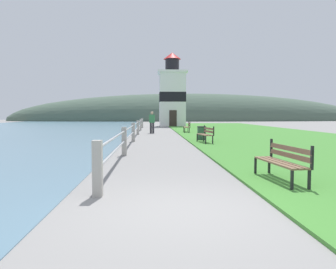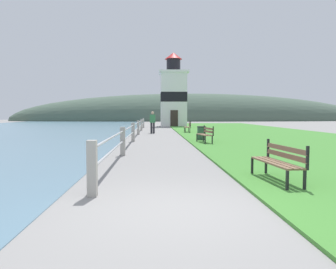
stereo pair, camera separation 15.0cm
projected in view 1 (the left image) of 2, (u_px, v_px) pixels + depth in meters
name	position (u px, v px, depth m)	size (l,w,h in m)	color
ground_plane	(181.00, 211.00, 5.35)	(160.00, 160.00, 0.00)	gray
grass_verge	(260.00, 135.00, 24.31)	(12.00, 55.94, 0.06)	#428433
seawall_railing	(136.00, 128.00, 21.52)	(0.18, 30.88, 1.08)	#A8A399
park_bench_near	(283.00, 159.00, 7.48)	(0.63, 1.93, 0.94)	brown
park_bench_midway	(206.00, 133.00, 17.34)	(0.68, 1.70, 0.94)	brown
park_bench_far	(188.00, 126.00, 27.03)	(0.57, 1.87, 0.94)	brown
lighthouse	(172.00, 95.00, 40.89)	(3.62, 3.62, 9.15)	white
person_strolling	(152.00, 122.00, 26.20)	(0.45, 0.27, 1.76)	#28282D
trash_bin	(202.00, 133.00, 19.24)	(0.54, 0.54, 0.84)	#2D5138
distant_hillside	(190.00, 121.00, 72.82)	(80.00, 16.00, 12.00)	#475B4C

